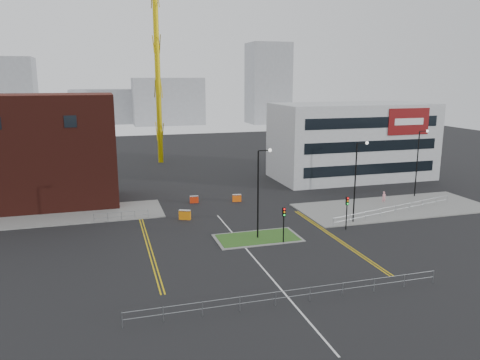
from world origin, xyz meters
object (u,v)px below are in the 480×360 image
object	(u,v)px
traffic_light_island	(284,218)
pedestrian	(384,197)
tower_crane	(187,17)
streetlamp_island	(260,186)

from	to	relation	value
traffic_light_island	pedestrian	xyz separation A→B (m)	(18.12, 10.38, -1.79)
tower_crane	traffic_light_island	xyz separation A→B (m)	(0.27, -48.93, -24.32)
tower_crane	traffic_light_island	world-z (taller)	tower_crane
tower_crane	pedestrian	size ratio (longest dim) A/B	34.20
tower_crane	pedestrian	world-z (taller)	tower_crane
tower_crane	traffic_light_island	bearing A→B (deg)	-89.68
streetlamp_island	pedestrian	distance (m)	22.07
streetlamp_island	pedestrian	bearing A→B (deg)	22.78
streetlamp_island	traffic_light_island	xyz separation A→B (m)	(1.78, -2.02, -2.85)
traffic_light_island	pedestrian	bearing A→B (deg)	29.80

